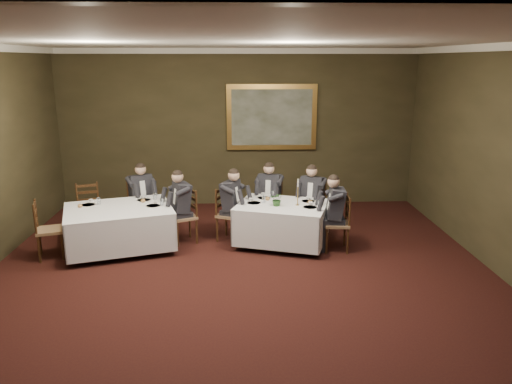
{
  "coord_description": "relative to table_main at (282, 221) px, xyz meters",
  "views": [
    {
      "loc": [
        -0.07,
        -6.24,
        3.25
      ],
      "look_at": [
        0.26,
        1.67,
        1.15
      ],
      "focal_mm": 35.0,
      "sensor_mm": 36.0,
      "label": 1
    }
  ],
  "objects": [
    {
      "name": "ground",
      "position": [
        -0.75,
        -2.26,
        -0.45
      ],
      "size": [
        10.0,
        10.0,
        0.0
      ],
      "primitive_type": "plane",
      "color": "black",
      "rests_on": "ground"
    },
    {
      "name": "ceiling",
      "position": [
        -0.75,
        -2.26,
        3.05
      ],
      "size": [
        8.0,
        10.0,
        0.1
      ],
      "primitive_type": "cube",
      "color": "silver",
      "rests_on": "back_wall"
    },
    {
      "name": "back_wall",
      "position": [
        -0.75,
        2.74,
        1.3
      ],
      "size": [
        8.0,
        0.1,
        3.5
      ],
      "primitive_type": "cube",
      "color": "#2F2917",
      "rests_on": "ground"
    },
    {
      "name": "crown_molding",
      "position": [
        -0.75,
        -2.26,
        2.99
      ],
      "size": [
        8.0,
        10.0,
        0.12
      ],
      "color": "white",
      "rests_on": "back_wall"
    },
    {
      "name": "table_main",
      "position": [
        0.0,
        0.0,
        0.0
      ],
      "size": [
        1.86,
        1.62,
        0.67
      ],
      "rotation": [
        0.0,
        0.0,
        -0.31
      ],
      "color": "black",
      "rests_on": "ground"
    },
    {
      "name": "table_second",
      "position": [
        -2.87,
        -0.11,
        0.0
      ],
      "size": [
        2.13,
        1.84,
        0.67
      ],
      "rotation": [
        0.0,
        0.0,
        0.29
      ],
      "color": "black",
      "rests_on": "ground"
    },
    {
      "name": "chair_main_backleft",
      "position": [
        -0.15,
        0.89,
        -0.17
      ],
      "size": [
        0.55,
        0.54,
        1.0
      ],
      "rotation": [
        0.0,
        0.0,
        2.81
      ],
      "color": "olive",
      "rests_on": "ground"
    },
    {
      "name": "diner_main_backleft",
      "position": [
        -0.16,
        0.88,
        0.06
      ],
      "size": [
        0.54,
        0.59,
        1.35
      ],
      "rotation": [
        0.0,
        0.0,
        2.81
      ],
      "color": "black",
      "rests_on": "chair_main_backleft"
    },
    {
      "name": "chair_main_backright",
      "position": [
        0.65,
        0.63,
        -0.17
      ],
      "size": [
        0.59,
        0.58,
        1.0
      ],
      "rotation": [
        0.0,
        0.0,
        2.65
      ],
      "color": "olive",
      "rests_on": "ground"
    },
    {
      "name": "diner_main_backright",
      "position": [
        0.64,
        0.62,
        0.06
      ],
      "size": [
        0.58,
        0.61,
        1.35
      ],
      "rotation": [
        0.0,
        0.0,
        2.65
      ],
      "color": "black",
      "rests_on": "chair_main_backright"
    },
    {
      "name": "chair_main_endleft",
      "position": [
        -0.94,
        0.3,
        -0.17
      ],
      "size": [
        0.57,
        0.58,
        1.0
      ],
      "rotation": [
        0.0,
        0.0,
        -2.0
      ],
      "color": "olive",
      "rests_on": "ground"
    },
    {
      "name": "diner_main_endleft",
      "position": [
        -0.93,
        0.3,
        0.06
      ],
      "size": [
        0.6,
        0.56,
        1.35
      ],
      "rotation": [
        0.0,
        0.0,
        -2.0
      ],
      "color": "black",
      "rests_on": "chair_main_endleft"
    },
    {
      "name": "chair_main_endright",
      "position": [
        0.94,
        -0.3,
        -0.17
      ],
      "size": [
        0.45,
        0.47,
        1.0
      ],
      "rotation": [
        0.0,
        0.0,
        1.5
      ],
      "color": "olive",
      "rests_on": "ground"
    },
    {
      "name": "diner_main_endright",
      "position": [
        0.93,
        -0.3,
        0.06
      ],
      "size": [
        0.51,
        0.44,
        1.35
      ],
      "rotation": [
        0.0,
        0.0,
        1.5
      ],
      "color": "black",
      "rests_on": "chair_main_endright"
    },
    {
      "name": "chair_sec_backleft",
      "position": [
        -3.6,
        0.64,
        -0.17
      ],
      "size": [
        0.55,
        0.53,
        1.0
      ],
      "rotation": [
        0.0,
        0.0,
        3.45
      ],
      "color": "olive",
      "rests_on": "ground"
    },
    {
      "name": "chair_sec_backright",
      "position": [
        -2.67,
        0.92,
        -0.17
      ],
      "size": [
        0.59,
        0.59,
        1.0
      ],
      "rotation": [
        0.0,
        0.0,
        3.68
      ],
      "color": "olive",
      "rests_on": "ground"
    },
    {
      "name": "diner_sec_backright",
      "position": [
        -2.67,
        0.91,
        0.06
      ],
      "size": [
        0.59,
        0.62,
        1.35
      ],
      "rotation": [
        0.0,
        0.0,
        3.68
      ],
      "color": "black",
      "rests_on": "chair_sec_backright"
    },
    {
      "name": "chair_sec_endright",
      "position": [
        -1.77,
        0.22,
        -0.17
      ],
      "size": [
        0.56,
        0.57,
        1.0
      ],
      "rotation": [
        0.0,
        0.0,
        1.99
      ],
      "color": "olive",
      "rests_on": "ground"
    },
    {
      "name": "diner_sec_endright",
      "position": [
        -1.78,
        0.22,
        0.06
      ],
      "size": [
        0.6,
        0.56,
        1.35
      ],
      "rotation": [
        0.0,
        0.0,
        1.99
      ],
      "color": "black",
      "rests_on": "chair_sec_endright"
    },
    {
      "name": "chair_sec_endleft",
      "position": [
        -3.97,
        -0.44,
        -0.17
      ],
      "size": [
        0.53,
        0.55,
        1.0
      ],
      "rotation": [
        0.0,
        0.0,
        -1.26
      ],
      "color": "olive",
      "rests_on": "ground"
    },
    {
      "name": "centerpiece",
      "position": [
        -0.09,
        -0.09,
        0.45
      ],
      "size": [
        0.29,
        0.27,
        0.26
      ],
      "primitive_type": "imported",
      "rotation": [
        0.0,
        0.0,
        -0.35
      ],
      "color": "#2D5926",
      "rests_on": "table_main"
    },
    {
      "name": "candlestick",
      "position": [
        0.27,
        -0.06,
        0.49
      ],
      "size": [
        0.07,
        0.07,
        0.49
      ],
      "color": "#AD8535",
      "rests_on": "table_main"
    },
    {
      "name": "place_setting_table_main",
      "position": [
        -0.25,
        0.47,
        0.35
      ],
      "size": [
        0.33,
        0.31,
        0.14
      ],
      "color": "white",
      "rests_on": "table_main"
    },
    {
      "name": "place_setting_table_second",
      "position": [
        -3.39,
        0.14,
        0.35
      ],
      "size": [
        0.33,
        0.31,
        0.14
      ],
      "color": "white",
      "rests_on": "table_second"
    },
    {
      "name": "painting",
      "position": [
        0.0,
        2.68,
        1.56
      ],
      "size": [
        2.01,
        0.09,
        1.46
      ],
      "color": "#E3A953",
      "rests_on": "back_wall"
    }
  ]
}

